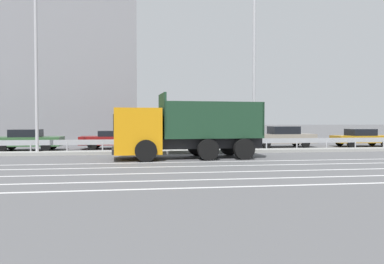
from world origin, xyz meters
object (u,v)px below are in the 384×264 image
(street_lamp_1, at_px, (35,59))
(parked_car_2, at_px, (28,140))
(parked_car_3, at_px, (116,139))
(median_road_sign, at_px, (221,135))
(parked_car_4, at_px, (202,137))
(parked_car_6, at_px, (362,138))
(street_lamp_2, at_px, (255,59))
(parked_car_5, at_px, (282,137))
(dump_truck, at_px, (168,133))

(street_lamp_1, distance_m, parked_car_2, 5.97)
(street_lamp_1, xyz_separation_m, parked_car_3, (4.21, 4.08, -4.70))
(median_road_sign, xyz_separation_m, street_lamp_1, (-10.63, -0.02, 4.27))
(parked_car_3, xyz_separation_m, parked_car_4, (5.95, -0.12, 0.11))
(median_road_sign, distance_m, parked_car_3, 7.61)
(parked_car_2, height_order, parked_car_3, parked_car_2)
(street_lamp_1, bearing_deg, parked_car_6, 9.73)
(street_lamp_2, distance_m, parked_car_4, 6.82)
(parked_car_4, xyz_separation_m, parked_car_6, (12.15, -0.13, -0.10))
(parked_car_3, bearing_deg, parked_car_4, 91.94)
(street_lamp_2, bearing_deg, parked_car_2, 165.86)
(median_road_sign, bearing_deg, parked_car_2, 164.06)
(parked_car_5, distance_m, parked_car_6, 6.18)
(dump_truck, bearing_deg, parked_car_5, -54.84)
(median_road_sign, height_order, street_lamp_1, street_lamp_1)
(dump_truck, relative_size, parked_car_6, 1.76)
(median_road_sign, height_order, parked_car_3, median_road_sign)
(street_lamp_2, height_order, parked_car_4, street_lamp_2)
(street_lamp_1, height_order, parked_car_3, street_lamp_1)
(dump_truck, bearing_deg, parked_car_6, -68.87)
(dump_truck, height_order, parked_car_5, dump_truck)
(parked_car_2, distance_m, parked_car_5, 17.55)
(parked_car_3, bearing_deg, parked_car_5, 93.00)
(parked_car_4, distance_m, parked_car_5, 5.98)
(dump_truck, distance_m, parked_car_3, 7.81)
(street_lamp_2, height_order, parked_car_2, street_lamp_2)
(parked_car_2, bearing_deg, parked_car_6, 91.86)
(parked_car_6, bearing_deg, parked_car_5, -91.90)
(street_lamp_1, bearing_deg, parked_car_2, 111.99)
(street_lamp_1, xyz_separation_m, parked_car_2, (-1.40, 3.46, -4.66))
(street_lamp_1, distance_m, parked_car_5, 17.27)
(parked_car_4, bearing_deg, street_lamp_2, -152.09)
(dump_truck, bearing_deg, parked_car_4, -26.41)
(parked_car_3, bearing_deg, dump_truck, 25.45)
(street_lamp_1, relative_size, parked_car_6, 2.21)
(median_road_sign, bearing_deg, parked_car_5, 36.23)
(street_lamp_2, bearing_deg, median_road_sign, 176.85)
(parked_car_2, height_order, parked_car_5, parked_car_5)
(parked_car_4, bearing_deg, parked_car_2, 88.39)
(parked_car_2, xyz_separation_m, parked_car_4, (11.56, 0.50, 0.07))
(median_road_sign, bearing_deg, parked_car_4, 96.83)
(dump_truck, xyz_separation_m, street_lamp_2, (5.52, 3.03, 4.36))
(dump_truck, distance_m, street_lamp_2, 7.65)
(dump_truck, distance_m, parked_car_5, 11.50)
(street_lamp_2, xyz_separation_m, parked_car_5, (3.45, 4.15, -4.88))
(parked_car_4, bearing_deg, parked_car_5, -93.09)
(dump_truck, distance_m, median_road_sign, 4.68)
(parked_car_3, height_order, parked_car_5, parked_car_5)
(median_road_sign, distance_m, street_lamp_2, 5.00)
(median_road_sign, distance_m, street_lamp_1, 11.46)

